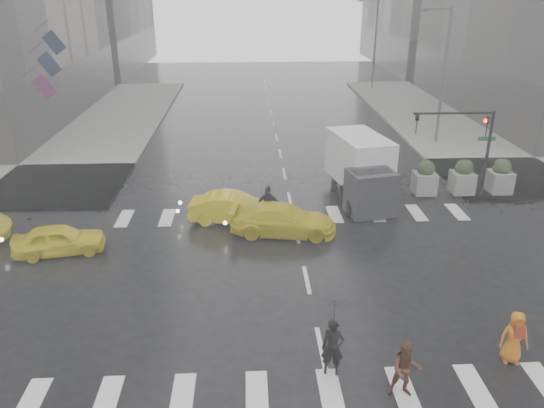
{
  "coord_description": "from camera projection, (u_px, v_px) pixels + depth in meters",
  "views": [
    {
      "loc": [
        -2.14,
        -17.14,
        10.25
      ],
      "look_at": [
        -1.21,
        2.0,
        2.27
      ],
      "focal_mm": 35.0,
      "sensor_mm": 36.0,
      "label": 1
    }
  ],
  "objects": [
    {
      "name": "taxi_front",
      "position": [
        59.0,
        240.0,
        21.58
      ],
      "size": [
        3.81,
        2.14,
        1.23
      ],
      "primitive_type": "imported",
      "rotation": [
        0.0,
        0.0,
        1.77
      ],
      "color": "yellow",
      "rests_on": "ground"
    },
    {
      "name": "planter_mid",
      "position": [
        463.0,
        177.0,
        27.43
      ],
      "size": [
        1.1,
        1.1,
        1.8
      ],
      "color": "gray",
      "rests_on": "ground"
    },
    {
      "name": "flag_cluster",
      "position": [
        44.0,
        61.0,
        34.05
      ],
      "size": [
        2.87,
        3.06,
        4.69
      ],
      "color": "#59595B",
      "rests_on": "ground"
    },
    {
      "name": "taxi_mid",
      "position": [
        234.0,
        208.0,
        24.44
      ],
      "size": [
        4.28,
        1.98,
        1.36
      ],
      "primitive_type": "imported",
      "rotation": [
        0.0,
        0.0,
        1.44
      ],
      "color": "yellow",
      "rests_on": "ground"
    },
    {
      "name": "ground",
      "position": [
        307.0,
        280.0,
        19.84
      ],
      "size": [
        120.0,
        120.0,
        0.0
      ],
      "primitive_type": "plane",
      "color": "black",
      "rests_on": "ground"
    },
    {
      "name": "taxi_rear",
      "position": [
        283.0,
        220.0,
        23.25
      ],
      "size": [
        4.29,
        2.4,
        1.34
      ],
      "primitive_type": "imported",
      "rotation": [
        0.0,
        0.0,
        1.44
      ],
      "color": "yellow",
      "rests_on": "ground"
    },
    {
      "name": "pedestrian_far_a",
      "position": [
        268.0,
        206.0,
        24.04
      ],
      "size": [
        1.17,
        0.8,
        1.87
      ],
      "primitive_type": "imported",
      "rotation": [
        0.0,
        0.0,
        3.02
      ],
      "color": "black",
      "rests_on": "ground"
    },
    {
      "name": "planter_east",
      "position": [
        501.0,
        177.0,
        27.52
      ],
      "size": [
        1.1,
        1.1,
        1.8
      ],
      "color": "gray",
      "rests_on": "ground"
    },
    {
      "name": "pedestrian_far_b",
      "position": [
        370.0,
        178.0,
        27.38
      ],
      "size": [
        1.35,
        0.98,
        1.88
      ],
      "primitive_type": "imported",
      "rotation": [
        0.0,
        0.0,
        2.86
      ],
      "color": "black",
      "rests_on": "ground"
    },
    {
      "name": "box_truck",
      "position": [
        362.0,
        168.0,
        26.73
      ],
      "size": [
        2.2,
        5.86,
        3.12
      ],
      "rotation": [
        0.0,
        0.0,
        0.21
      ],
      "color": "white",
      "rests_on": "ground"
    },
    {
      "name": "pedestrian_black",
      "position": [
        334.0,
        326.0,
        14.49
      ],
      "size": [
        1.11,
        1.13,
        2.43
      ],
      "rotation": [
        0.0,
        0.0,
        -0.17
      ],
      "color": "black",
      "rests_on": "ground"
    },
    {
      "name": "pedestrian_orange",
      "position": [
        514.0,
        337.0,
        15.28
      ],
      "size": [
        0.88,
        0.66,
        1.64
      ],
      "rotation": [
        0.0,
        0.0,
        -0.19
      ],
      "color": "#D1690E",
      "rests_on": "ground"
    },
    {
      "name": "planter_west",
      "position": [
        425.0,
        178.0,
        27.34
      ],
      "size": [
        1.1,
        1.1,
        1.8
      ],
      "color": "gray",
      "rests_on": "ground"
    },
    {
      "name": "street_lamp_far",
      "position": [
        374.0,
        40.0,
        53.46
      ],
      "size": [
        2.15,
        0.22,
        9.0
      ],
      "color": "#59595B",
      "rests_on": "ground"
    },
    {
      "name": "traffic_signal_pole",
      "position": [
        471.0,
        136.0,
        26.39
      ],
      "size": [
        4.45,
        0.42,
        4.5
      ],
      "color": "black",
      "rests_on": "ground"
    },
    {
      "name": "road_markings",
      "position": [
        307.0,
        280.0,
        19.84
      ],
      "size": [
        18.0,
        48.0,
        0.01
      ],
      "primitive_type": null,
      "color": "silver",
      "rests_on": "ground"
    },
    {
      "name": "street_lamp_near",
      "position": [
        442.0,
        70.0,
        35.02
      ],
      "size": [
        2.15,
        0.22,
        9.0
      ],
      "color": "#59595B",
      "rests_on": "ground"
    },
    {
      "name": "pedestrian_brown",
      "position": [
        406.0,
        369.0,
        13.98
      ],
      "size": [
        0.91,
        0.76,
        1.69
      ],
      "primitive_type": "imported",
      "rotation": [
        0.0,
        0.0,
        -0.15
      ],
      "color": "#4A281A",
      "rests_on": "ground"
    }
  ]
}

